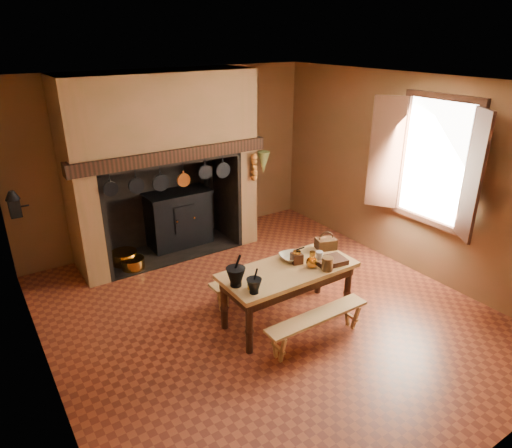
{
  "coord_description": "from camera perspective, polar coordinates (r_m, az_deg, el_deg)",
  "views": [
    {
      "loc": [
        -2.81,
        -4.01,
        3.3
      ],
      "look_at": [
        0.05,
        0.3,
        1.11
      ],
      "focal_mm": 32.0,
      "sensor_mm": 36.0,
      "label": 1
    }
  ],
  "objects": [
    {
      "name": "bench_front",
      "position": [
        5.3,
        7.66,
        -12.04
      ],
      "size": [
        1.33,
        0.23,
        0.37
      ],
      "color": "tan",
      "rests_on": "floor"
    },
    {
      "name": "stoneware_crock",
      "position": [
        5.4,
        8.92,
        -4.96
      ],
      "size": [
        0.16,
        0.16,
        0.17
      ],
      "primitive_type": "cylinder",
      "rotation": [
        0.0,
        0.0,
        0.25
      ],
      "color": "#52391E",
      "rests_on": "work_table"
    },
    {
      "name": "bench_back",
      "position": [
        6.02,
        0.74,
        -6.86
      ],
      "size": [
        1.46,
        0.25,
        0.41
      ],
      "color": "tan",
      "rests_on": "floor"
    },
    {
      "name": "wooden_tray",
      "position": [
        5.59,
        9.3,
        -4.59
      ],
      "size": [
        0.39,
        0.31,
        0.06
      ],
      "primitive_type": "cube",
      "rotation": [
        0.0,
        0.0,
        -0.14
      ],
      "color": "#361C11",
      "rests_on": "work_table"
    },
    {
      "name": "work_table",
      "position": [
        5.49,
        4.05,
        -6.59
      ],
      "size": [
        1.65,
        0.73,
        0.71
      ],
      "color": "tan",
      "rests_on": "floor"
    },
    {
      "name": "mortar_large",
      "position": [
        5.02,
        -2.54,
        -6.49
      ],
      "size": [
        0.22,
        0.22,
        0.37
      ],
      "rotation": [
        0.0,
        0.0,
        -0.32
      ],
      "color": "black",
      "rests_on": "work_table"
    },
    {
      "name": "floor",
      "position": [
        5.9,
        1.23,
        -11.05
      ],
      "size": [
        5.5,
        5.5,
        0.0
      ],
      "primitive_type": "plane",
      "color": "brown",
      "rests_on": "ground"
    },
    {
      "name": "wicker_basket",
      "position": [
        5.93,
        8.72,
        -2.37
      ],
      "size": [
        0.29,
        0.25,
        0.24
      ],
      "rotation": [
        0.0,
        0.0,
        -0.32
      ],
      "color": "#462D15",
      "rests_on": "work_table"
    },
    {
      "name": "wall_coffee_mill",
      "position": [
        5.85,
        -28.05,
        2.42
      ],
      "size": [
        0.23,
        0.16,
        0.31
      ],
      "color": "black",
      "rests_on": "wall_left"
    },
    {
      "name": "brass_mug_b",
      "position": [
        5.68,
        7.07,
        -3.86
      ],
      "size": [
        0.08,
        0.08,
        0.08
      ],
      "primitive_type": "cylinder",
      "rotation": [
        0.0,
        0.0,
        0.08
      ],
      "color": "gold",
      "rests_on": "work_table"
    },
    {
      "name": "wall_right",
      "position": [
        6.92,
        18.72,
        5.78
      ],
      "size": [
        0.02,
        5.5,
        2.8
      ],
      "primitive_type": "cube",
      "color": "brown",
      "rests_on": "floor"
    },
    {
      "name": "hearth_pans",
      "position": [
        7.22,
        -15.94,
        -4.36
      ],
      "size": [
        0.51,
        0.62,
        0.2
      ],
      "color": "gold",
      "rests_on": "floor"
    },
    {
      "name": "ceiling",
      "position": [
        4.92,
        1.52,
        17.1
      ],
      "size": [
        5.5,
        5.5,
        0.0
      ],
      "primitive_type": "plane",
      "rotation": [
        3.14,
        0.0,
        0.0
      ],
      "color": "silver",
      "rests_on": "back_wall"
    },
    {
      "name": "window",
      "position": [
        6.49,
        20.95,
        7.17
      ],
      "size": [
        0.39,
        1.75,
        1.76
      ],
      "color": "white",
      "rests_on": "wall_right"
    },
    {
      "name": "coffee_grinder",
      "position": [
        5.53,
        5.11,
        -4.17
      ],
      "size": [
        0.18,
        0.15,
        0.2
      ],
      "rotation": [
        0.0,
        0.0,
        -0.25
      ],
      "color": "#361C11",
      "rests_on": "work_table"
    },
    {
      "name": "brass_cup",
      "position": [
        5.46,
        7.0,
        -4.89
      ],
      "size": [
        0.17,
        0.17,
        0.11
      ],
      "primitive_type": "imported",
      "rotation": [
        0.0,
        0.0,
        0.29
      ],
      "color": "gold",
      "rests_on": "work_table"
    },
    {
      "name": "chimney_breast",
      "position": [
        6.96,
        -11.81,
        10.13
      ],
      "size": [
        2.95,
        0.96,
        2.8
      ],
      "color": "brown",
      "rests_on": "floor"
    },
    {
      "name": "onion_string",
      "position": [
        7.21,
        -0.25,
        7.1
      ],
      "size": [
        0.12,
        0.1,
        0.46
      ],
      "primitive_type": null,
      "color": "#A9621F",
      "rests_on": "chimney_breast"
    },
    {
      "name": "mixing_bowl",
      "position": [
        5.62,
        4.48,
        -4.14
      ],
      "size": [
        0.33,
        0.33,
        0.07
      ],
      "primitive_type": "imported",
      "rotation": [
        0.0,
        0.0,
        -0.15
      ],
      "color": "#BDB491",
      "rests_on": "work_table"
    },
    {
      "name": "hanging_pans",
      "position": [
        6.61,
        -10.14,
        5.52
      ],
      "size": [
        1.92,
        0.29,
        0.27
      ],
      "color": "black",
      "rests_on": "chimney_breast"
    },
    {
      "name": "glass_jar",
      "position": [
        5.56,
        7.9,
        -4.14
      ],
      "size": [
        0.1,
        0.1,
        0.15
      ],
      "primitive_type": "cylinder",
      "rotation": [
        0.0,
        0.0,
        0.17
      ],
      "color": "beige",
      "rests_on": "work_table"
    },
    {
      "name": "herb_bunch",
      "position": [
        7.29,
        0.94,
        7.69
      ],
      "size": [
        0.2,
        0.2,
        0.35
      ],
      "primitive_type": "cone",
      "rotation": [
        3.14,
        0.0,
        0.0
      ],
      "color": "#58642F",
      "rests_on": "chimney_breast"
    },
    {
      "name": "mortar_small",
      "position": [
        4.9,
        -0.24,
        -7.66
      ],
      "size": [
        0.17,
        0.17,
        0.29
      ],
      "rotation": [
        0.0,
        0.0,
        0.16
      ],
      "color": "black",
      "rests_on": "work_table"
    },
    {
      "name": "back_wall",
      "position": [
        7.56,
        -10.74,
        8.0
      ],
      "size": [
        5.0,
        0.02,
        2.8
      ],
      "primitive_type": "cube",
      "color": "brown",
      "rests_on": "floor"
    },
    {
      "name": "wall_front",
      "position": [
        3.62,
        27.67,
        -11.78
      ],
      "size": [
        5.0,
        0.02,
        2.8
      ],
      "primitive_type": "cube",
      "color": "brown",
      "rests_on": "floor"
    },
    {
      "name": "wall_left",
      "position": [
        4.45,
        -26.25,
        -4.93
      ],
      "size": [
        0.02,
        5.5,
        2.8
      ],
      "primitive_type": "cube",
      "color": "brown",
      "rests_on": "floor"
    },
    {
      "name": "iron_range",
      "position": [
        7.57,
        -9.61,
        0.77
      ],
      "size": [
        1.12,
        0.55,
        1.6
      ],
      "color": "black",
      "rests_on": "floor"
    },
    {
      "name": "brass_mug_a",
      "position": [
        5.0,
        -0.65,
        -7.66
      ],
      "size": [
        0.09,
        0.09,
        0.09
      ],
      "primitive_type": "cylinder",
      "rotation": [
        0.0,
        0.0,
        -0.15
      ],
      "color": "gold",
      "rests_on": "work_table"
    }
  ]
}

